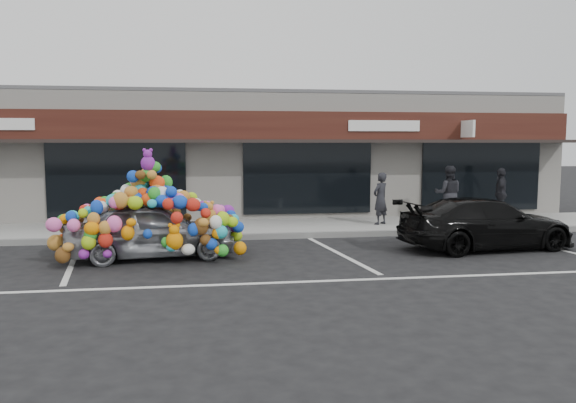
{
  "coord_description": "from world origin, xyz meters",
  "views": [
    {
      "loc": [
        -0.3,
        -12.45,
        2.6
      ],
      "look_at": [
        1.75,
        1.4,
        1.13
      ],
      "focal_mm": 35.0,
      "sensor_mm": 36.0,
      "label": 1
    }
  ],
  "objects": [
    {
      "name": "pedestrian_b",
      "position": [
        7.24,
        4.13,
        1.02
      ],
      "size": [
        1.01,
        0.89,
        1.74
      ],
      "primitive_type": "imported",
      "rotation": [
        0.0,
        0.0,
        2.82
      ],
      "color": "black",
      "rests_on": "sidewalk"
    },
    {
      "name": "pedestrian_a",
      "position": [
        4.91,
        3.73,
        0.93
      ],
      "size": [
        0.68,
        0.63,
        1.56
      ],
      "primitive_type": "imported",
      "rotation": [
        0.0,
        0.0,
        3.76
      ],
      "color": "black",
      "rests_on": "sidewalk"
    },
    {
      "name": "parking_stripe_mid",
      "position": [
        2.8,
        0.2,
        0.0
      ],
      "size": [
        0.73,
        4.37,
        0.01
      ],
      "primitive_type": "cube",
      "rotation": [
        0.0,
        0.0,
        0.14
      ],
      "color": "silver",
      "rests_on": "ground"
    },
    {
      "name": "sidewalk",
      "position": [
        0.0,
        4.0,
        0.07
      ],
      "size": [
        26.0,
        3.0,
        0.15
      ],
      "primitive_type": "cube",
      "color": "#999994",
      "rests_on": "ground"
    },
    {
      "name": "parking_stripe_left",
      "position": [
        -3.2,
        0.2,
        0.0
      ],
      "size": [
        0.73,
        4.37,
        0.01
      ],
      "primitive_type": "cube",
      "rotation": [
        0.0,
        0.0,
        0.14
      ],
      "color": "silver",
      "rests_on": "ground"
    },
    {
      "name": "shop_building",
      "position": [
        0.0,
        8.44,
        2.16
      ],
      "size": [
        24.0,
        7.2,
        4.31
      ],
      "color": "white",
      "rests_on": "ground"
    },
    {
      "name": "kerb",
      "position": [
        0.0,
        2.5,
        0.07
      ],
      "size": [
        26.0,
        0.18,
        0.16
      ],
      "primitive_type": "cube",
      "color": "slate",
      "rests_on": "ground"
    },
    {
      "name": "black_sedan",
      "position": [
        6.5,
        0.31,
        0.63
      ],
      "size": [
        2.23,
        4.51,
        1.26
      ],
      "primitive_type": "imported",
      "rotation": [
        0.0,
        0.0,
        1.68
      ],
      "color": "black",
      "rests_on": "ground"
    },
    {
      "name": "toy_car",
      "position": [
        -1.53,
        0.37,
        0.8
      ],
      "size": [
        2.77,
        4.24,
        2.35
      ],
      "rotation": [
        0.0,
        0.0,
        1.7
      ],
      "color": "#B0B3BC",
      "rests_on": "ground"
    },
    {
      "name": "ground",
      "position": [
        0.0,
        0.0,
        0.0
      ],
      "size": [
        90.0,
        90.0,
        0.0
      ],
      "primitive_type": "plane",
      "color": "black",
      "rests_on": "ground"
    },
    {
      "name": "parking_stripe_right",
      "position": [
        8.2,
        0.2,
        0.0
      ],
      "size": [
        0.73,
        4.37,
        0.01
      ],
      "primitive_type": "cube",
      "rotation": [
        0.0,
        0.0,
        0.14
      ],
      "color": "silver",
      "rests_on": "ground"
    },
    {
      "name": "lane_line",
      "position": [
        2.0,
        -2.3,
        0.0
      ],
      "size": [
        14.0,
        0.12,
        0.01
      ],
      "primitive_type": "cube",
      "color": "silver",
      "rests_on": "ground"
    },
    {
      "name": "pedestrian_c",
      "position": [
        9.1,
        4.31,
        0.98
      ],
      "size": [
        1.05,
        0.77,
        1.65
      ],
      "primitive_type": "imported",
      "rotation": [
        0.0,
        0.0,
        4.29
      ],
      "color": "black",
      "rests_on": "sidewalk"
    }
  ]
}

